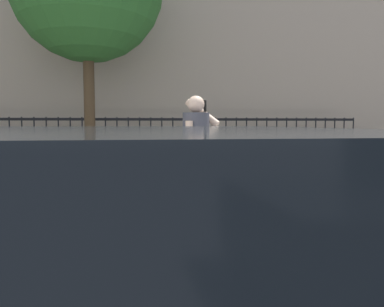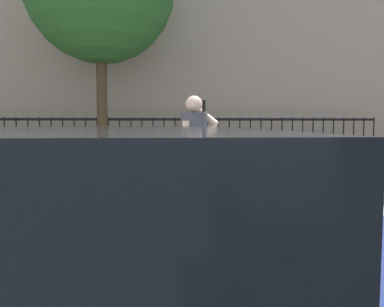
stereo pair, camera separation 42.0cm
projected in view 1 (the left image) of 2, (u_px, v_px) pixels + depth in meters
name	position (u px, v px, depth m)	size (l,w,h in m)	color
sidewalk	(102.00, 226.00, 5.20)	(28.00, 4.40, 0.15)	gray
iron_fence	(112.00, 143.00, 8.76)	(12.03, 0.04, 1.60)	black
pedestrian_on_phone	(195.00, 151.00, 4.89)	(0.63, 0.71, 1.66)	beige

